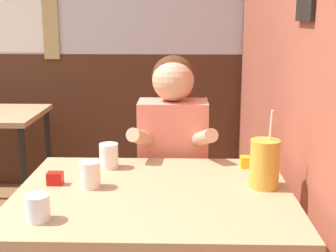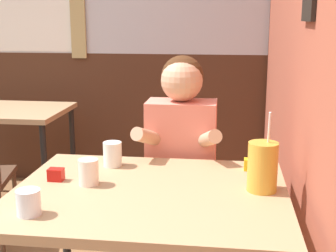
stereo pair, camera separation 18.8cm
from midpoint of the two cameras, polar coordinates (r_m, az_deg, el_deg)
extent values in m
cube|color=#9E4C38|center=(2.51, 11.41, 12.00)|extent=(0.06, 4.50, 2.70)
cube|color=#472819|center=(3.99, -13.53, 0.64)|extent=(5.85, 0.06, 1.10)
cube|color=tan|center=(1.80, -4.80, -8.49)|extent=(1.05, 0.84, 0.04)
cylinder|color=black|center=(2.38, -15.50, -13.07)|extent=(0.04, 0.04, 0.71)
cylinder|color=black|center=(2.30, 8.85, -13.69)|extent=(0.04, 0.04, 0.71)
cylinder|color=black|center=(3.22, -18.73, -6.33)|extent=(0.04, 0.04, 0.71)
cylinder|color=black|center=(3.73, -15.76, -3.45)|extent=(0.04, 0.04, 0.71)
cube|color=#EA7F6B|center=(2.52, -1.63, -14.28)|extent=(0.31, 0.20, 0.46)
cube|color=#EA7F6B|center=(2.34, -1.70, -3.44)|extent=(0.34, 0.20, 0.54)
sphere|color=#472814|center=(2.28, -1.73, 6.03)|extent=(0.21, 0.21, 0.21)
sphere|color=tan|center=(2.26, -1.77, 5.57)|extent=(0.20, 0.20, 0.20)
cylinder|color=tan|center=(2.18, -5.50, -1.48)|extent=(0.14, 0.27, 0.15)
cylinder|color=tan|center=(2.17, 1.66, -1.54)|extent=(0.14, 0.27, 0.15)
cylinder|color=gold|center=(1.81, 8.79, -4.63)|extent=(0.11, 0.11, 0.19)
cylinder|color=white|center=(1.78, 9.49, -0.19)|extent=(0.01, 0.04, 0.14)
cylinder|color=silver|center=(1.61, -18.95, -9.49)|extent=(0.08, 0.08, 0.09)
cylinder|color=silver|center=(2.06, -9.84, -3.63)|extent=(0.08, 0.08, 0.11)
cylinder|color=silver|center=(1.84, -12.39, -5.87)|extent=(0.08, 0.08, 0.10)
cube|color=#B7140F|center=(1.92, -16.38, -6.20)|extent=(0.06, 0.04, 0.05)
cube|color=yellow|center=(2.06, 7.08, -4.42)|extent=(0.06, 0.04, 0.05)
camera|label=1|loc=(0.09, -92.86, -0.67)|focal=50.00mm
camera|label=2|loc=(0.09, 87.14, 0.67)|focal=50.00mm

